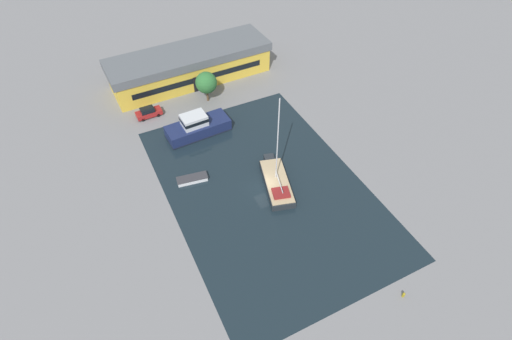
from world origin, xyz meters
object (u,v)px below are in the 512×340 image
parked_car (149,112)px  sailboat_moored (276,182)px  quay_tree_near_building (206,83)px  small_dinghy (192,179)px  warehouse_building (190,65)px  motor_cruiser (197,127)px

parked_car → sailboat_moored: bearing=24.9°
quay_tree_near_building → small_dinghy: bearing=-118.1°
parked_car → sailboat_moored: (11.75, -23.38, -0.20)m
quay_tree_near_building → warehouse_building: bearing=91.1°
parked_car → motor_cruiser: motor_cruiser is taller
warehouse_building → small_dinghy: (-9.03, -25.11, -2.54)m
parked_car → small_dinghy: bearing=2.8°
motor_cruiser → small_dinghy: (-4.44, -9.59, -0.99)m
warehouse_building → sailboat_moored: (1.33, -31.13, -2.26)m
warehouse_building → small_dinghy: size_ratio=6.56×
quay_tree_near_building → parked_car: quay_tree_near_building is taller
parked_car → sailboat_moored: 26.16m
parked_car → sailboat_moored: size_ratio=0.30×
parked_car → motor_cruiser: (5.83, -7.77, 0.51)m
warehouse_building → quay_tree_near_building: (0.16, -7.88, 0.75)m
quay_tree_near_building → motor_cruiser: bearing=-121.8°
quay_tree_near_building → small_dinghy: quay_tree_near_building is taller
motor_cruiser → sailboat_moored: bearing=-162.2°
sailboat_moored → motor_cruiser: (-5.92, 15.61, 0.70)m
parked_car → sailboat_moored: sailboat_moored is taller
warehouse_building → sailboat_moored: bearing=-89.2°
quay_tree_near_building → small_dinghy: (-9.19, -17.23, -3.29)m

